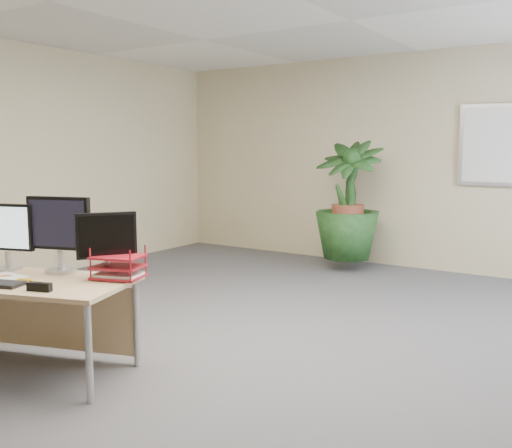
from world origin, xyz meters
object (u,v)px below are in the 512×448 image
Objects in this scene: desk at (17,295)px; monitor_right at (59,229)px; floor_plant at (348,210)px; monitor_left at (6,232)px.

desk is 3.39× the size of monitor_right.
monitor_right is (0.16, 0.24, 0.44)m from desk.
monitor_right is (-0.40, -3.96, 0.20)m from floor_plant.
floor_plant is at bearing 84.29° from monitor_right.
desk is 0.53m from monitor_right.
floor_plant is (0.56, 4.20, 0.24)m from desk.
floor_plant reaches higher than desk.
desk is at bearing -20.88° from monitor_left.
floor_plant is 3.99m from monitor_right.
desk is at bearing -97.55° from floor_plant.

